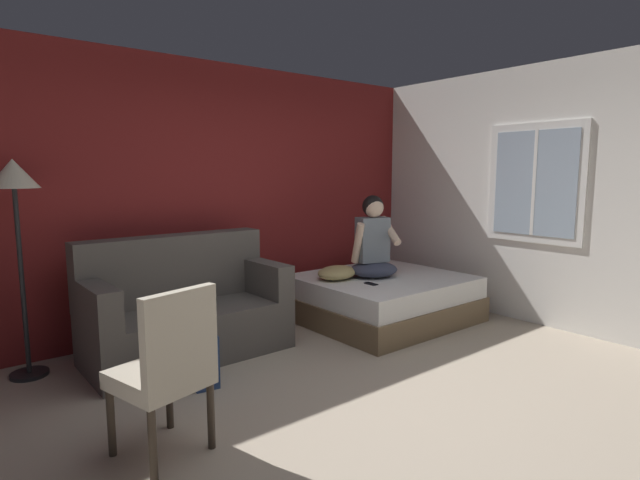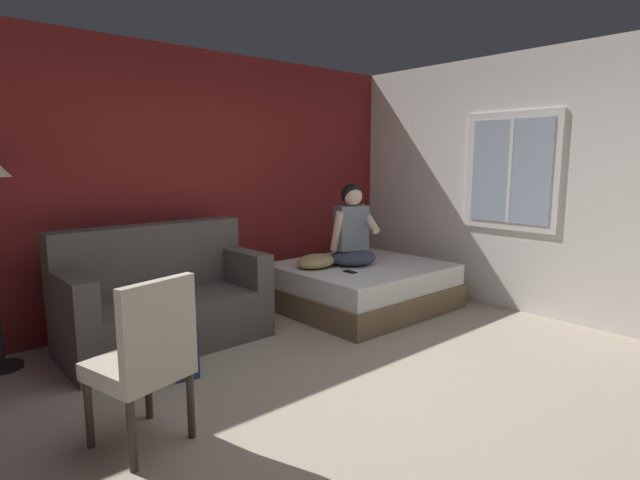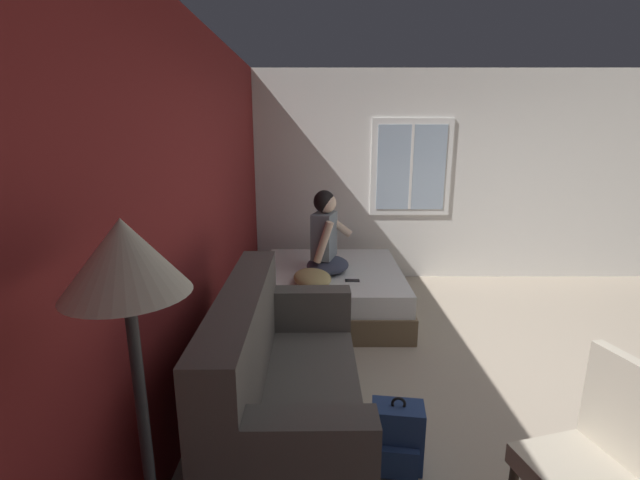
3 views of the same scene
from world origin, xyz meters
The scene contains 11 objects.
ground_plane centered at (0.00, 0.00, 0.00)m, with size 40.00×40.00×0.00m, color tan.
wall_back_accent centered at (0.00, 2.51, 1.35)m, with size 10.51×0.16×2.70m, color maroon.
wall_side_with_window centered at (2.83, 0.01, 1.35)m, with size 0.19×6.25×2.70m.
bed centered at (1.60, 1.45, 0.24)m, with size 1.70×1.54×0.48m.
couch centered at (-0.51, 1.81, 0.39)m, with size 1.71×0.84×1.04m.
side_chair centered at (-1.26, 0.34, 0.53)m, with size 0.56×0.56×0.98m.
person_seated centered at (1.51, 1.51, 0.84)m, with size 0.62×0.57×0.88m.
backpack centered at (-0.70, 1.13, 0.19)m, with size 0.26×0.32×0.46m.
throw_pillow centered at (1.12, 1.65, 0.55)m, with size 0.48×0.36×0.14m, color tan.
cell_phone centered at (1.22, 1.25, 0.48)m, with size 0.07×0.14×0.01m, color black.
floor_lamp centered at (-1.69, 2.13, 1.43)m, with size 0.36×0.36×1.70m.
Camera 1 is at (-2.25, -2.25, 1.60)m, focal length 28.00 mm.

